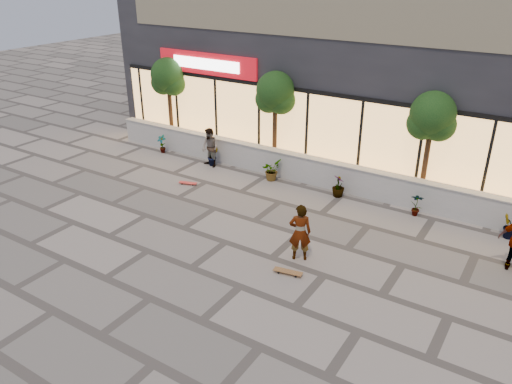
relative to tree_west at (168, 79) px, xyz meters
The scene contains 16 objects.
ground 12.21m from the tree_west, 40.55° to the right, with size 80.00×80.00×0.00m, color gray.
planter_wall 9.36m from the tree_west, ahead, with size 22.00×0.42×1.04m.
retail_building 10.27m from the tree_west, 28.00° to the left, with size 24.00×9.17×8.50m.
shrub_a 2.91m from the tree_west, 68.20° to the right, with size 0.43×0.29×0.81m, color #113613.
shrub_b 4.37m from the tree_west, 20.75° to the right, with size 0.45×0.36×0.81m, color #113613.
shrub_c 6.74m from the tree_west, 11.58° to the right, with size 0.73×0.63×0.81m, color #113613.
shrub_d 9.35m from the tree_west, ahead, with size 0.45×0.45×0.81m, color #113613.
shrub_e 12.05m from the tree_west, ahead, with size 0.43×0.29×0.81m, color #113613.
shrub_f 14.78m from the tree_west, ahead, with size 0.45×0.36×0.81m, color #113613.
tree_west is the anchor object (origin of this frame).
tree_midwest 5.50m from the tree_west, ahead, with size 1.60×1.50×3.92m.
tree_mideast 11.50m from the tree_west, ahead, with size 1.60×1.50×3.92m.
skater_center 11.41m from the tree_west, 30.42° to the right, with size 0.62×0.41×1.71m, color silver.
skater_left 4.18m from the tree_west, 23.12° to the right, with size 0.79×0.61×1.62m, color tan.
skateboard_center 12.12m from the tree_west, 33.75° to the right, with size 0.83×0.35×0.10m.
skateboard_left 5.76m from the tree_west, 42.38° to the right, with size 0.73×0.40×0.08m.
Camera 1 is at (6.12, -8.87, 7.74)m, focal length 35.00 mm.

